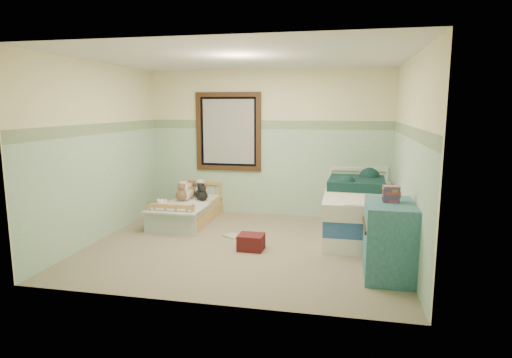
% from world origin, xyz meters
% --- Properties ---
extents(floor, '(4.20, 3.60, 0.02)m').
position_xyz_m(floor, '(0.00, 0.00, -0.01)').
color(floor, gray).
rests_on(floor, ground).
extents(ceiling, '(4.20, 3.60, 0.02)m').
position_xyz_m(ceiling, '(0.00, 0.00, 2.51)').
color(ceiling, silver).
rests_on(ceiling, wall_back).
extents(wall_back, '(4.20, 0.04, 2.50)m').
position_xyz_m(wall_back, '(0.00, 1.80, 1.25)').
color(wall_back, beige).
rests_on(wall_back, floor).
extents(wall_front, '(4.20, 0.04, 2.50)m').
position_xyz_m(wall_front, '(0.00, -1.80, 1.25)').
color(wall_front, beige).
rests_on(wall_front, floor).
extents(wall_left, '(0.04, 3.60, 2.50)m').
position_xyz_m(wall_left, '(-2.10, 0.00, 1.25)').
color(wall_left, beige).
rests_on(wall_left, floor).
extents(wall_right, '(0.04, 3.60, 2.50)m').
position_xyz_m(wall_right, '(2.10, 0.00, 1.25)').
color(wall_right, beige).
rests_on(wall_right, floor).
extents(wainscot_mint, '(4.20, 0.01, 1.50)m').
position_xyz_m(wainscot_mint, '(0.00, 1.79, 0.75)').
color(wainscot_mint, '#8FBC98').
rests_on(wainscot_mint, floor).
extents(border_strip, '(4.20, 0.01, 0.15)m').
position_xyz_m(border_strip, '(0.00, 1.79, 1.57)').
color(border_strip, '#356241').
rests_on(border_strip, wall_back).
extents(window_frame, '(1.16, 0.06, 1.36)m').
position_xyz_m(window_frame, '(-0.70, 1.76, 1.45)').
color(window_frame, black).
rests_on(window_frame, wall_back).
extents(window_blinds, '(0.92, 0.01, 1.12)m').
position_xyz_m(window_blinds, '(-0.70, 1.77, 1.45)').
color(window_blinds, '#BBBBB4').
rests_on(window_blinds, window_frame).
extents(toddler_bed_frame, '(0.76, 1.52, 0.20)m').
position_xyz_m(toddler_bed_frame, '(-1.20, 1.05, 0.10)').
color(toddler_bed_frame, '#A16D3B').
rests_on(toddler_bed_frame, floor).
extents(toddler_mattress, '(0.69, 1.45, 0.12)m').
position_xyz_m(toddler_mattress, '(-1.20, 1.05, 0.26)').
color(toddler_mattress, silver).
rests_on(toddler_mattress, toddler_bed_frame).
extents(patchwork_quilt, '(0.82, 0.76, 0.03)m').
position_xyz_m(patchwork_quilt, '(-1.20, 0.58, 0.33)').
color(patchwork_quilt, '#76A1E0').
rests_on(patchwork_quilt, toddler_mattress).
extents(plush_bed_brown, '(0.18, 0.18, 0.18)m').
position_xyz_m(plush_bed_brown, '(-1.35, 1.55, 0.41)').
color(plush_bed_brown, brown).
rests_on(plush_bed_brown, toddler_mattress).
extents(plush_bed_white, '(0.21, 0.21, 0.21)m').
position_xyz_m(plush_bed_white, '(-1.15, 1.55, 0.42)').
color(plush_bed_white, silver).
rests_on(plush_bed_white, toddler_mattress).
extents(plush_bed_tan, '(0.19, 0.19, 0.19)m').
position_xyz_m(plush_bed_tan, '(-1.30, 1.33, 0.41)').
color(plush_bed_tan, tan).
rests_on(plush_bed_tan, toddler_mattress).
extents(plush_bed_dark, '(0.19, 0.19, 0.19)m').
position_xyz_m(plush_bed_dark, '(-1.07, 1.33, 0.41)').
color(plush_bed_dark, black).
rests_on(plush_bed_dark, toddler_mattress).
extents(plush_floor_cream, '(0.28, 0.28, 0.28)m').
position_xyz_m(plush_floor_cream, '(-1.57, 0.83, 0.14)').
color(plush_floor_cream, silver).
rests_on(plush_floor_cream, floor).
extents(plush_floor_tan, '(0.23, 0.23, 0.23)m').
position_xyz_m(plush_floor_tan, '(-1.52, 0.74, 0.12)').
color(plush_floor_tan, tan).
rests_on(plush_floor_tan, floor).
extents(twin_bed_frame, '(0.98, 1.95, 0.22)m').
position_xyz_m(twin_bed_frame, '(1.55, 0.83, 0.11)').
color(twin_bed_frame, white).
rests_on(twin_bed_frame, floor).
extents(twin_boxspring, '(0.98, 1.95, 0.22)m').
position_xyz_m(twin_boxspring, '(1.55, 0.83, 0.33)').
color(twin_boxspring, navy).
rests_on(twin_boxspring, twin_bed_frame).
extents(twin_mattress, '(1.01, 1.99, 0.22)m').
position_xyz_m(twin_mattress, '(1.55, 0.83, 0.55)').
color(twin_mattress, silver).
rests_on(twin_mattress, twin_boxspring).
extents(teal_blanket, '(0.87, 0.92, 0.14)m').
position_xyz_m(teal_blanket, '(1.50, 1.13, 0.73)').
color(teal_blanket, black).
rests_on(teal_blanket, twin_mattress).
extents(dresser, '(0.53, 0.84, 0.84)m').
position_xyz_m(dresser, '(1.83, -0.69, 0.42)').
color(dresser, '#2C5967').
rests_on(dresser, floor).
extents(book_stack, '(0.18, 0.14, 0.18)m').
position_xyz_m(book_stack, '(1.83, -0.65, 0.93)').
color(book_stack, brown).
rests_on(book_stack, dresser).
extents(red_pillow, '(0.34, 0.30, 0.21)m').
position_xyz_m(red_pillow, '(0.13, -0.15, 0.10)').
color(red_pillow, maroon).
rests_on(red_pillow, floor).
extents(floor_book, '(0.31, 0.29, 0.02)m').
position_xyz_m(floor_book, '(-0.26, 0.36, 0.01)').
color(floor_book, gold).
rests_on(floor_book, floor).
extents(extra_plush_0, '(0.19, 0.19, 0.19)m').
position_xyz_m(extra_plush_0, '(-1.34, 1.60, 0.41)').
color(extra_plush_0, brown).
rests_on(extra_plush_0, toddler_mattress).
extents(extra_plush_1, '(0.18, 0.18, 0.18)m').
position_xyz_m(extra_plush_1, '(-1.32, 1.40, 0.40)').
color(extra_plush_1, silver).
rests_on(extra_plush_1, toddler_mattress).
extents(extra_plush_2, '(0.18, 0.18, 0.18)m').
position_xyz_m(extra_plush_2, '(-1.31, 1.19, 0.41)').
color(extra_plush_2, silver).
rests_on(extra_plush_2, toddler_mattress).
extents(extra_plush_3, '(0.20, 0.20, 0.20)m').
position_xyz_m(extra_plush_3, '(-1.35, 1.14, 0.42)').
color(extra_plush_3, brown).
rests_on(extra_plush_3, toddler_mattress).
extents(extra_plush_4, '(0.21, 0.21, 0.21)m').
position_xyz_m(extra_plush_4, '(-1.38, 1.32, 0.42)').
color(extra_plush_4, silver).
rests_on(extra_plush_4, toddler_mattress).
extents(extra_plush_5, '(0.17, 0.17, 0.17)m').
position_xyz_m(extra_plush_5, '(-1.01, 1.24, 0.40)').
color(extra_plush_5, black).
rests_on(extra_plush_5, toddler_mattress).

